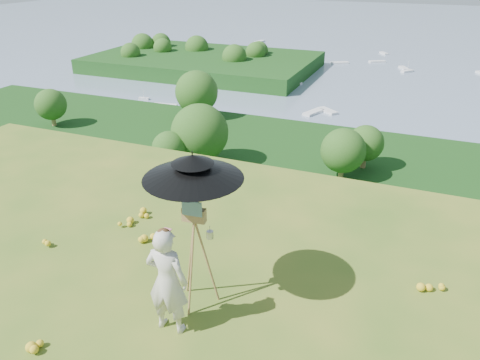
% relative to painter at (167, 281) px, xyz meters
% --- Properties ---
extents(forest_slope, '(140.00, 56.00, 22.00)m').
position_rel_painter_xyz_m(forest_slope, '(-1.64, 33.52, -29.76)').
color(forest_slope, '#11350E').
rests_on(forest_slope, bay_water).
extents(shoreline_tier, '(170.00, 28.00, 8.00)m').
position_rel_painter_xyz_m(shoreline_tier, '(-1.64, 73.52, -36.76)').
color(shoreline_tier, gray).
rests_on(shoreline_tier, bay_water).
extents(bay_water, '(700.00, 700.00, 0.00)m').
position_rel_painter_xyz_m(bay_water, '(-1.64, 238.52, -34.76)').
color(bay_water, slate).
rests_on(bay_water, ground).
extents(peninsula, '(90.00, 60.00, 12.00)m').
position_rel_painter_xyz_m(peninsula, '(-76.64, 153.52, -29.76)').
color(peninsula, '#11350E').
rests_on(peninsula, bay_water).
extents(slope_trees, '(110.00, 50.00, 6.00)m').
position_rel_painter_xyz_m(slope_trees, '(-1.64, 33.52, -15.76)').
color(slope_trees, '#254F17').
rests_on(slope_trees, forest_slope).
extents(harbor_town, '(110.00, 22.00, 5.00)m').
position_rel_painter_xyz_m(harbor_town, '(-1.64, 73.52, -30.26)').
color(harbor_town, beige).
rests_on(harbor_town, shoreline_tier).
extents(moored_boats, '(140.00, 140.00, 0.70)m').
position_rel_painter_xyz_m(moored_boats, '(-14.14, 159.52, -34.41)').
color(moored_boats, silver).
rests_on(moored_boats, bay_water).
extents(wildflowers, '(10.00, 10.50, 0.12)m').
position_rel_painter_xyz_m(wildflowers, '(-1.64, -1.23, -0.70)').
color(wildflowers, gold).
rests_on(wildflowers, ground).
extents(painter, '(0.58, 0.39, 1.53)m').
position_rel_painter_xyz_m(painter, '(0.00, 0.00, 0.00)').
color(painter, beige).
rests_on(painter, ground).
extents(field_easel, '(0.69, 0.69, 1.66)m').
position_rel_painter_xyz_m(field_easel, '(0.10, 0.60, 0.06)').
color(field_easel, olive).
rests_on(field_easel, ground).
extents(sun_umbrella, '(1.37, 1.37, 0.94)m').
position_rel_painter_xyz_m(sun_umbrella, '(0.10, 0.63, 1.07)').
color(sun_umbrella, black).
rests_on(sun_umbrella, field_easel).
extents(painter_cap, '(0.18, 0.22, 0.10)m').
position_rel_painter_xyz_m(painter_cap, '(0.00, 0.00, 0.72)').
color(painter_cap, pink).
rests_on(painter_cap, painter).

